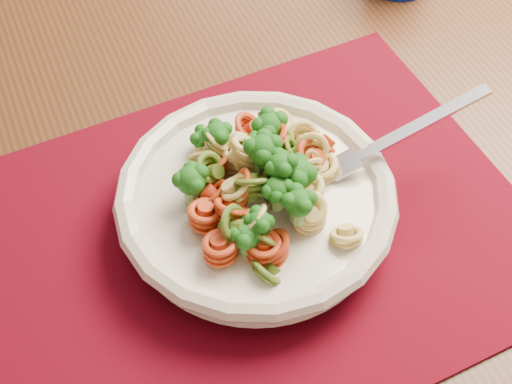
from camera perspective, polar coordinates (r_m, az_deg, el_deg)
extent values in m
cube|color=#502B1A|center=(1.84, 11.91, 7.76)|extent=(4.00, 4.00, 0.01)
cube|color=#532917|center=(0.73, -3.93, 5.38)|extent=(1.77, 1.39, 0.04)
cube|color=#532917|center=(1.55, 16.79, 14.35)|extent=(0.09, 0.09, 0.71)
cube|color=#610414|center=(0.61, -0.04, -3.34)|extent=(0.55, 0.49, 0.00)
cylinder|color=beige|center=(0.62, 0.00, -1.98)|extent=(0.10, 0.10, 0.01)
cylinder|color=beige|center=(0.60, 0.00, -1.01)|extent=(0.22, 0.22, 0.03)
torus|color=beige|center=(0.59, 0.00, -0.22)|extent=(0.24, 0.24, 0.02)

